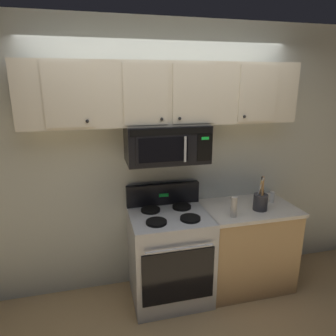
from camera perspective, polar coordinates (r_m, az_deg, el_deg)
The scene contains 9 objects.
ground_plane at distance 3.10m, azimuth 2.47°, elevation -27.47°, with size 8.00×8.00×0.00m, color tan.
back_wall at distance 3.11m, azimuth -1.33°, elevation 1.47°, with size 5.20×0.10×2.70m, color silver.
stove_range at distance 3.13m, azimuth 0.30°, elevation -16.03°, with size 0.76×0.69×1.12m.
over_range_microwave at distance 2.83m, azimuth -0.25°, elevation 4.66°, with size 0.76×0.43×0.35m.
upper_cabinets at distance 2.80m, azimuth -0.41°, elevation 13.84°, with size 2.50×0.36×0.55m.
counter_segment at distance 3.42m, azimuth 14.46°, elevation -13.93°, with size 0.93×0.65×0.90m.
utensil_crock_charcoal at distance 3.14m, azimuth 17.04°, elevation -5.99°, with size 0.14×0.14×0.35m.
salt_shaker at distance 3.39m, azimuth 19.01°, elevation -5.21°, with size 0.05×0.05×0.12m.
pepper_mill at distance 2.92m, azimuth 12.30°, elevation -7.17°, with size 0.06×0.06×0.20m, color #B7B2A8.
Camera 1 is at (-0.66, -2.15, 2.13)m, focal length 32.32 mm.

